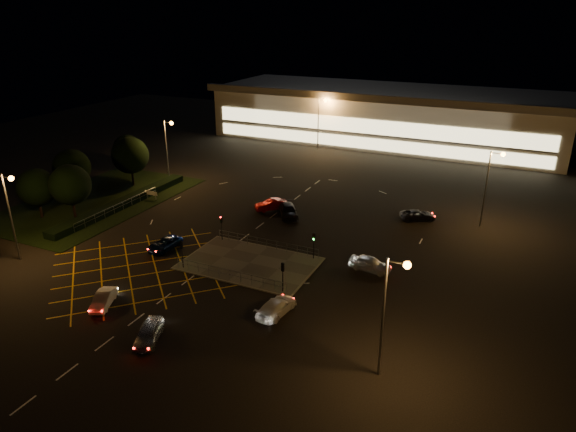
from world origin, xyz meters
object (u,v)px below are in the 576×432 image
at_px(car_left_blue, 164,244).
at_px(car_approach_white, 276,307).
at_px(signal_nw, 221,223).
at_px(car_east_grey, 418,215).
at_px(signal_se, 283,271).
at_px(car_circ_red, 271,205).
at_px(car_right_silver, 370,264).
at_px(car_far_dkgrey, 288,211).
at_px(signal_ne, 314,240).
at_px(signal_sw, 182,249).
at_px(car_near_silver, 149,333).
at_px(car_queue_white, 104,299).

bearing_deg(car_left_blue, car_approach_white, -16.03).
xyz_separation_m(signal_nw, car_east_grey, (20.18, 16.75, -1.71)).
height_order(signal_se, car_circ_red, signal_se).
bearing_deg(car_circ_red, car_right_silver, 13.42).
height_order(signal_nw, car_far_dkgrey, signal_nw).
bearing_deg(car_approach_white, car_circ_red, -55.68).
xyz_separation_m(signal_ne, car_approach_white, (1.10, -11.69, -1.65)).
bearing_deg(car_far_dkgrey, signal_sw, -134.00).
height_order(signal_sw, car_near_silver, signal_sw).
bearing_deg(car_approach_white, signal_ne, -78.02).
distance_m(signal_nw, car_left_blue, 7.11).
bearing_deg(signal_se, car_left_blue, -10.45).
xyz_separation_m(signal_se, car_left_blue, (-16.87, 3.11, -1.73)).
bearing_deg(car_east_grey, signal_sw, 114.18).
bearing_deg(car_approach_white, car_left_blue, -14.17).
distance_m(signal_sw, car_far_dkgrey, 19.02).
bearing_deg(car_right_silver, car_approach_white, 161.51).
distance_m(signal_se, car_far_dkgrey, 20.27).
distance_m(signal_se, car_near_silver, 13.93).
height_order(signal_nw, signal_ne, same).
height_order(car_far_dkgrey, car_circ_red, car_far_dkgrey).
distance_m(car_far_dkgrey, car_right_silver, 17.88).
distance_m(car_queue_white, car_approach_white, 16.48).
bearing_deg(car_east_grey, car_left_blue, 104.19).
relative_size(signal_se, car_east_grey, 0.67).
height_order(signal_sw, signal_ne, same).
height_order(car_queue_white, car_east_grey, car_queue_white).
xyz_separation_m(signal_sw, signal_ne, (12.00, 7.99, 0.00)).
relative_size(signal_nw, car_approach_white, 0.64).
distance_m(signal_se, car_approach_white, 4.20).
xyz_separation_m(signal_se, car_east_grey, (8.18, 24.74, -1.71)).
xyz_separation_m(signal_ne, car_queue_white, (-14.36, -17.38, -1.70)).
bearing_deg(car_circ_red, car_east_grey, 61.15).
relative_size(car_queue_white, car_right_silver, 0.87).
relative_size(signal_se, car_far_dkgrey, 0.59).
height_order(signal_nw, car_circ_red, signal_nw).
bearing_deg(car_far_dkgrey, car_near_silver, -119.74).
xyz_separation_m(car_far_dkgrey, car_circ_red, (-3.18, 1.19, -0.02)).
distance_m(car_far_dkgrey, car_east_grey, 17.36).
height_order(car_far_dkgrey, car_right_silver, car_right_silver).
distance_m(signal_nw, car_approach_white, 17.64).
height_order(signal_nw, car_approach_white, signal_nw).
bearing_deg(car_near_silver, car_circ_red, 75.46).
distance_m(car_right_silver, car_approach_white, 13.00).
bearing_deg(signal_se, car_approach_white, 106.59).
xyz_separation_m(signal_sw, car_east_grey, (20.18, 24.74, -1.71)).
height_order(signal_sw, car_right_silver, signal_sw).
relative_size(signal_se, car_circ_red, 0.68).
relative_size(car_left_blue, car_far_dkgrey, 0.86).
bearing_deg(signal_ne, car_near_silver, -108.98).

